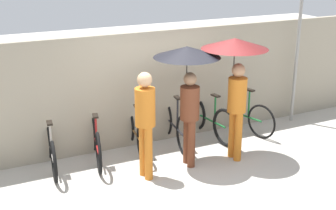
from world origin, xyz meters
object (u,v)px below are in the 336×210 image
pedestrian_center (188,71)px  parked_bicycle_1 (96,141)px  parked_bicycle_3 (174,125)px  pedestrian_trailing (235,63)px  pedestrian_leading (145,117)px  parked_bicycle_5 (241,113)px  parked_bicycle_0 (51,149)px  parked_bicycle_2 (135,132)px  parked_bicycle_4 (209,119)px

pedestrian_center → parked_bicycle_1: bearing=156.0°
parked_bicycle_3 → pedestrian_trailing: (0.68, -0.94, 1.33)m
pedestrian_leading → pedestrian_center: pedestrian_center is taller
parked_bicycle_5 → pedestrian_leading: size_ratio=0.95×
parked_bicycle_1 → parked_bicycle_5: (3.07, 0.08, -0.01)m
parked_bicycle_1 → pedestrian_trailing: size_ratio=0.79×
parked_bicycle_1 → parked_bicycle_0: bearing=101.0°
parked_bicycle_0 → parked_bicycle_1: (0.77, -0.02, 0.02)m
parked_bicycle_5 → parked_bicycle_2: bearing=76.2°
pedestrian_leading → parked_bicycle_1: bearing=114.2°
parked_bicycle_4 → pedestrian_leading: size_ratio=0.98×
parked_bicycle_0 → pedestrian_trailing: 3.40m
parked_bicycle_0 → parked_bicycle_2: parked_bicycle_2 is taller
pedestrian_trailing → parked_bicycle_2: bearing=145.3°
parked_bicycle_2 → pedestrian_trailing: (1.44, -0.97, 1.35)m
pedestrian_leading → pedestrian_trailing: (1.68, 0.06, 0.68)m
parked_bicycle_4 → parked_bicycle_5: size_ratio=1.03×
parked_bicycle_1 → pedestrian_center: pedestrian_center is taller
parked_bicycle_0 → pedestrian_center: 2.62m
parked_bicycle_3 → pedestrian_leading: pedestrian_leading is taller
parked_bicycle_1 → pedestrian_leading: (0.53, -0.95, 0.66)m
parked_bicycle_3 → pedestrian_center: size_ratio=0.88×
parked_bicycle_3 → parked_bicycle_5: (1.53, 0.03, -0.02)m
parked_bicycle_3 → parked_bicycle_5: 1.53m
parked_bicycle_1 → pedestrian_trailing: pedestrian_trailing is taller
parked_bicycle_1 → pedestrian_center: 2.02m
parked_bicycle_2 → pedestrian_trailing: pedestrian_trailing is taller
parked_bicycle_1 → parked_bicycle_3: bearing=-75.4°
pedestrian_center → pedestrian_trailing: (0.83, -0.13, 0.07)m
parked_bicycle_2 → parked_bicycle_3: size_ratio=0.93×
parked_bicycle_2 → pedestrian_trailing: 2.20m
parked_bicycle_3 → parked_bicycle_4: size_ratio=1.04×
parked_bicycle_3 → pedestrian_leading: size_ratio=1.02×
pedestrian_leading → pedestrian_trailing: bearing=-2.8°
parked_bicycle_5 → pedestrian_center: (-1.69, -0.83, 1.27)m
parked_bicycle_1 → pedestrian_center: bearing=-105.9°
parked_bicycle_5 → pedestrian_leading: bearing=98.4°
parked_bicycle_4 → parked_bicycle_1: bearing=85.4°
parked_bicycle_0 → parked_bicycle_5: (3.84, 0.06, 0.01)m
parked_bicycle_1 → parked_bicycle_4: size_ratio=0.98×
parked_bicycle_0 → parked_bicycle_4: parked_bicycle_4 is taller
parked_bicycle_0 → pedestrian_leading: pedestrian_leading is taller
parked_bicycle_0 → pedestrian_center: pedestrian_center is taller
parked_bicycle_4 → pedestrian_center: bearing=125.3°
parked_bicycle_5 → pedestrian_leading: pedestrian_leading is taller
pedestrian_trailing → pedestrian_center: bearing=170.1°
parked_bicycle_2 → parked_bicycle_1: bearing=104.5°
pedestrian_center → parked_bicycle_4: bearing=45.8°
pedestrian_trailing → parked_bicycle_0: bearing=162.2°
parked_bicycle_1 → pedestrian_leading: 1.27m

